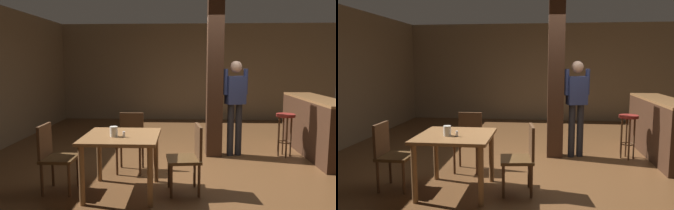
# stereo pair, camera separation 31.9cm
# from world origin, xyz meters

# --- Properties ---
(ground_plane) EXTENTS (10.80, 10.80, 0.00)m
(ground_plane) POSITION_xyz_m (0.00, 0.00, 0.00)
(ground_plane) COLOR brown
(wall_back) EXTENTS (8.00, 0.10, 2.80)m
(wall_back) POSITION_xyz_m (0.00, 4.50, 1.40)
(wall_back) COLOR #756047
(wall_back) RESTS_ON ground_plane
(pillar) EXTENTS (0.28, 0.28, 2.80)m
(pillar) POSITION_xyz_m (0.16, 0.70, 1.40)
(pillar) COLOR #382114
(pillar) RESTS_ON ground_plane
(dining_table) EXTENTS (0.95, 0.95, 0.77)m
(dining_table) POSITION_xyz_m (-1.19, -1.10, 0.64)
(dining_table) COLOR brown
(dining_table) RESTS_ON ground_plane
(chair_north) EXTENTS (0.42, 0.42, 0.89)m
(chair_north) POSITION_xyz_m (-1.22, -0.19, 0.51)
(chair_north) COLOR #4C3319
(chair_north) RESTS_ON ground_plane
(chair_west) EXTENTS (0.42, 0.42, 0.89)m
(chair_west) POSITION_xyz_m (-2.08, -1.11, 0.51)
(chair_west) COLOR #4C3319
(chair_west) RESTS_ON ground_plane
(chair_east) EXTENTS (0.47, 0.47, 0.89)m
(chair_east) POSITION_xyz_m (-0.31, -1.07, 0.51)
(chair_east) COLOR #4C3319
(chair_east) RESTS_ON ground_plane
(napkin_cup) EXTENTS (0.10, 0.10, 0.13)m
(napkin_cup) POSITION_xyz_m (-1.27, -1.20, 0.84)
(napkin_cup) COLOR silver
(napkin_cup) RESTS_ON dining_table
(salt_shaker) EXTENTS (0.03, 0.03, 0.07)m
(salt_shaker) POSITION_xyz_m (-1.14, -1.22, 0.81)
(salt_shaker) COLOR silver
(salt_shaker) RESTS_ON dining_table
(standing_person) EXTENTS (0.47, 0.29, 1.72)m
(standing_person) POSITION_xyz_m (0.54, 0.71, 1.00)
(standing_person) COLOR navy
(standing_person) RESTS_ON ground_plane
(bar_counter) EXTENTS (0.56, 2.30, 1.05)m
(bar_counter) POSITION_xyz_m (1.97, 0.85, 0.54)
(bar_counter) COLOR brown
(bar_counter) RESTS_ON ground_plane
(bar_stool_near) EXTENTS (0.33, 0.33, 0.78)m
(bar_stool_near) POSITION_xyz_m (1.44, 0.69, 0.58)
(bar_stool_near) COLOR maroon
(bar_stool_near) RESTS_ON ground_plane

